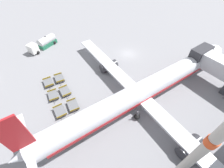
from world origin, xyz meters
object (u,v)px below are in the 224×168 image
(baggage_dolly_row_mid_a_col_d, at_px, (82,123))
(fuel_tanker_primary, at_px, (44,43))
(baggage_dolly_row_near_col_a, at_px, (48,83))
(baggage_dolly_row_near_col_d, at_px, (67,131))
(baggage_dolly_row_near_col_c, at_px, (60,111))
(apron_light_mast, at_px, (186,164))
(baggage_dolly_row_mid_a_col_c, at_px, (73,105))
(airplane, at_px, (144,90))
(baggage_dolly_row_mid_a_col_b, at_px, (65,91))
(baggage_dolly_row_mid_a_col_a, at_px, (59,78))
(baggage_dolly_row_near_col_b, at_px, (53,95))

(baggage_dolly_row_mid_a_col_d, bearing_deg, fuel_tanker_primary, 177.40)
(baggage_dolly_row_near_col_a, bearing_deg, baggage_dolly_row_near_col_d, -2.69)
(baggage_dolly_row_near_col_c, distance_m, apron_light_mast, 21.93)
(apron_light_mast, bearing_deg, baggage_dolly_row_mid_a_col_c, -166.89)
(airplane, relative_size, baggage_dolly_row_near_col_d, 13.74)
(baggage_dolly_row_near_col_a, bearing_deg, baggage_dolly_row_mid_a_col_b, 26.87)
(baggage_dolly_row_mid_a_col_a, xyz_separation_m, baggage_dolly_row_mid_a_col_d, (12.94, -0.36, 0.00))
(airplane, xyz_separation_m, baggage_dolly_row_mid_a_col_d, (-1.25, -12.47, -2.34))
(baggage_dolly_row_near_col_d, distance_m, baggage_dolly_row_mid_a_col_c, 5.13)
(baggage_dolly_row_near_col_a, xyz_separation_m, baggage_dolly_row_mid_a_col_c, (8.59, 2.26, 0.00))
(baggage_dolly_row_near_col_c, bearing_deg, fuel_tanker_primary, 171.32)
(baggage_dolly_row_near_col_b, bearing_deg, apron_light_mast, 16.47)
(baggage_dolly_row_mid_a_col_a, height_order, baggage_dolly_row_mid_a_col_c, same)
(airplane, bearing_deg, fuel_tanker_primary, -159.35)
(baggage_dolly_row_mid_a_col_b, xyz_separation_m, baggage_dolly_row_mid_a_col_d, (8.54, -0.13, 0.00))
(fuel_tanker_primary, xyz_separation_m, baggage_dolly_row_near_col_c, (24.05, -3.67, -0.78))
(airplane, height_order, baggage_dolly_row_mid_a_col_a, airplane)
(fuel_tanker_primary, height_order, baggage_dolly_row_mid_a_col_c, fuel_tanker_primary)
(baggage_dolly_row_near_col_d, xyz_separation_m, baggage_dolly_row_mid_a_col_c, (-4.26, 2.86, 0.00))
(airplane, distance_m, baggage_dolly_row_near_col_d, 15.39)
(baggage_dolly_row_near_col_a, relative_size, apron_light_mast, 0.17)
(baggage_dolly_row_near_col_d, bearing_deg, baggage_dolly_row_mid_a_col_a, 166.65)
(baggage_dolly_row_mid_a_col_a, relative_size, baggage_dolly_row_mid_a_col_d, 1.01)
(baggage_dolly_row_near_col_c, distance_m, baggage_dolly_row_mid_a_col_c, 2.55)
(baggage_dolly_row_near_col_b, height_order, baggage_dolly_row_mid_a_col_a, same)
(baggage_dolly_row_mid_a_col_d, bearing_deg, airplane, 84.26)
(airplane, distance_m, baggage_dolly_row_mid_a_col_c, 13.70)
(baggage_dolly_row_mid_a_col_a, bearing_deg, baggage_dolly_row_mid_a_col_b, -2.99)
(baggage_dolly_row_near_col_c, distance_m, baggage_dolly_row_near_col_d, 4.29)
(baggage_dolly_row_mid_a_col_c, relative_size, baggage_dolly_row_mid_a_col_d, 1.01)
(fuel_tanker_primary, xyz_separation_m, baggage_dolly_row_mid_a_col_a, (15.45, -0.93, -0.78))
(baggage_dolly_row_mid_a_col_c, bearing_deg, apron_light_mast, 13.11)
(baggage_dolly_row_mid_a_col_b, relative_size, baggage_dolly_row_mid_a_col_d, 0.99)
(baggage_dolly_row_near_col_c, xyz_separation_m, baggage_dolly_row_mid_a_col_b, (-4.19, 2.51, 0.00))
(fuel_tanker_primary, xyz_separation_m, baggage_dolly_row_mid_a_col_c, (24.06, -1.12, -0.78))
(fuel_tanker_primary, distance_m, baggage_dolly_row_mid_a_col_d, 28.43)
(baggage_dolly_row_near_col_d, distance_m, apron_light_mast, 18.67)
(baggage_dolly_row_near_col_b, distance_m, apron_light_mast, 25.69)
(apron_light_mast, bearing_deg, airplane, 147.16)
(baggage_dolly_row_mid_a_col_b, distance_m, baggage_dolly_row_mid_a_col_d, 8.54)
(baggage_dolly_row_mid_a_col_b, xyz_separation_m, baggage_dolly_row_mid_a_col_c, (4.21, 0.04, 0.00))
(baggage_dolly_row_near_col_a, relative_size, baggage_dolly_row_mid_a_col_c, 0.99)
(baggage_dolly_row_near_col_d, bearing_deg, apron_light_mast, 27.08)
(baggage_dolly_row_near_col_c, distance_m, baggage_dolly_row_mid_a_col_d, 4.95)
(baggage_dolly_row_mid_a_col_b, relative_size, baggage_dolly_row_mid_a_col_c, 0.98)
(baggage_dolly_row_mid_a_col_d, bearing_deg, baggage_dolly_row_mid_a_col_c, 177.73)
(baggage_dolly_row_near_col_d, distance_m, baggage_dolly_row_mid_a_col_d, 2.69)
(baggage_dolly_row_near_col_d, distance_m, baggage_dolly_row_mid_a_col_b, 8.93)
(baggage_dolly_row_near_col_d, relative_size, apron_light_mast, 0.18)
(baggage_dolly_row_mid_a_col_b, bearing_deg, fuel_tanker_primary, 176.66)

